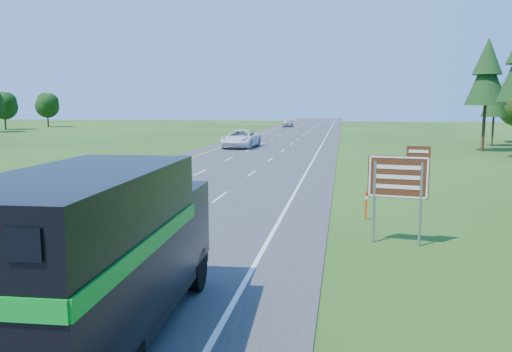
# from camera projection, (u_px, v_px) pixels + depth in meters

# --- Properties ---
(road) EXTENTS (15.00, 260.00, 0.04)m
(road) POSITION_uv_depth(u_px,v_px,m) (270.00, 148.00, 55.16)
(road) COLOR #38383A
(road) RESTS_ON ground
(lane_markings) EXTENTS (11.15, 260.00, 0.01)m
(lane_markings) POSITION_uv_depth(u_px,v_px,m) (270.00, 148.00, 55.15)
(lane_markings) COLOR yellow
(lane_markings) RESTS_ON road
(horse_truck) EXTENTS (2.87, 8.08, 3.53)m
(horse_truck) POSITION_uv_depth(u_px,v_px,m) (99.00, 254.00, 9.37)
(horse_truck) COLOR black
(horse_truck) RESTS_ON road
(white_suv) EXTENTS (3.59, 7.28, 1.98)m
(white_suv) POSITION_uv_depth(u_px,v_px,m) (241.00, 139.00, 55.54)
(white_suv) COLOR white
(white_suv) RESTS_ON road
(far_car) EXTENTS (2.03, 5.05, 1.72)m
(far_car) POSITION_uv_depth(u_px,v_px,m) (288.00, 123.00, 109.47)
(far_car) COLOR #B2B3BA
(far_car) RESTS_ON road
(exit_sign) EXTENTS (1.97, 0.38, 3.37)m
(exit_sign) POSITION_uv_depth(u_px,v_px,m) (399.00, 181.00, 16.66)
(exit_sign) COLOR gray
(exit_sign) RESTS_ON ground
(delineator) EXTENTS (0.10, 0.05, 1.19)m
(delineator) POSITION_uv_depth(u_px,v_px,m) (366.00, 204.00, 20.58)
(delineator) COLOR #EC370C
(delineator) RESTS_ON ground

